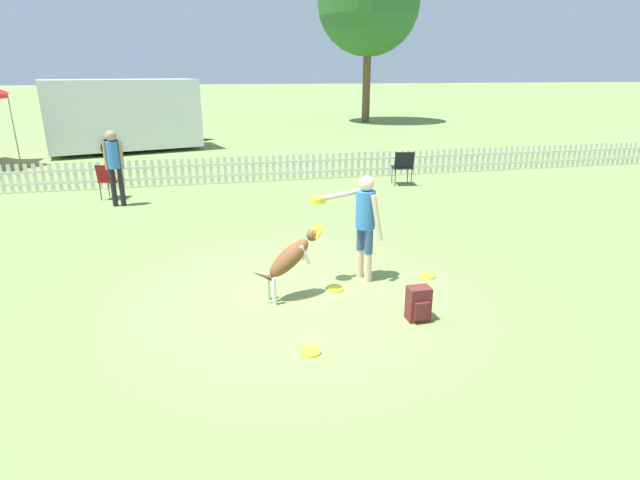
{
  "coord_description": "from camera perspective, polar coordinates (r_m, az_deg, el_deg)",
  "views": [
    {
      "loc": [
        -1.18,
        -6.18,
        2.93
      ],
      "look_at": [
        0.27,
        0.11,
        0.74
      ],
      "focal_mm": 28.0,
      "sensor_mm": 36.0,
      "label": 1
    }
  ],
  "objects": [
    {
      "name": "frisbee_midfield",
      "position": [
        7.69,
        12.16,
        -4.04
      ],
      "size": [
        0.23,
        0.23,
        0.02
      ],
      "color": "yellow",
      "rests_on": "ground_plane"
    },
    {
      "name": "leaping_dog",
      "position": [
        6.67,
        -3.37,
        -1.98
      ],
      "size": [
        1.06,
        0.5,
        0.97
      ],
      "rotation": [
        0.0,
        0.0,
        -1.25
      ],
      "color": "brown",
      "rests_on": "ground_plane"
    },
    {
      "name": "picket_fence",
      "position": [
        14.03,
        -8.01,
        8.02
      ],
      "size": [
        26.97,
        0.04,
        0.73
      ],
      "color": "silver",
      "rests_on": "ground_plane"
    },
    {
      "name": "handler_person",
      "position": [
        7.14,
        4.89,
        2.7
      ],
      "size": [
        1.03,
        0.44,
        1.55
      ],
      "rotation": [
        0.0,
        0.0,
        -4.39
      ],
      "color": "beige",
      "rests_on": "ground_plane"
    },
    {
      "name": "folding_chair_center",
      "position": [
        13.67,
        9.46,
        8.46
      ],
      "size": [
        0.6,
        0.61,
        0.92
      ],
      "rotation": [
        0.0,
        0.0,
        2.98
      ],
      "color": "#333338",
      "rests_on": "ground_plane"
    },
    {
      "name": "frisbee_near_dog",
      "position": [
        7.09,
        1.81,
        -5.61
      ],
      "size": [
        0.23,
        0.23,
        0.02
      ],
      "color": "yellow",
      "rests_on": "ground_plane"
    },
    {
      "name": "backpack_on_grass",
      "position": [
        6.31,
        11.2,
        -7.18
      ],
      "size": [
        0.27,
        0.24,
        0.44
      ],
      "color": "maroon",
      "rests_on": "ground_plane"
    },
    {
      "name": "tree_left_grove",
      "position": [
        31.41,
        5.59,
        25.38
      ],
      "size": [
        5.83,
        5.83,
        9.55
      ],
      "color": "brown",
      "rests_on": "ground_plane"
    },
    {
      "name": "folding_chair_blue_left",
      "position": [
        12.99,
        -23.0,
        6.51
      ],
      "size": [
        0.58,
        0.59,
        0.85
      ],
      "rotation": [
        0.0,
        0.0,
        2.82
      ],
      "color": "#333338",
      "rests_on": "ground_plane"
    },
    {
      "name": "ground_plane",
      "position": [
        6.94,
        -1.98,
        -6.27
      ],
      "size": [
        240.0,
        240.0,
        0.0
      ],
      "primitive_type": "plane",
      "color": "olive"
    },
    {
      "name": "equipment_trailer",
      "position": [
        20.8,
        -21.6,
        13.23
      ],
      "size": [
        6.31,
        3.63,
        2.65
      ],
      "rotation": [
        0.0,
        0.0,
        0.26
      ],
      "color": "white",
      "rests_on": "ground_plane"
    },
    {
      "name": "frisbee_near_handler",
      "position": [
        5.62,
        -1.09,
        -12.62
      ],
      "size": [
        0.23,
        0.23,
        0.02
      ],
      "color": "yellow",
      "rests_on": "ground_plane"
    },
    {
      "name": "spectator_standing",
      "position": [
        12.17,
        -22.48,
        8.37
      ],
      "size": [
        0.41,
        0.27,
        1.7
      ],
      "rotation": [
        0.0,
        0.0,
        3.05
      ],
      "color": "black",
      "rests_on": "ground_plane"
    }
  ]
}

